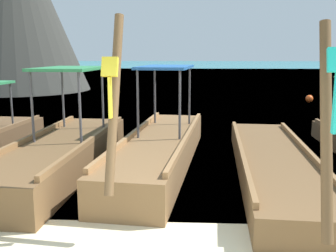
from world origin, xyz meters
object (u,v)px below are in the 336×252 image
Objects in this scene: longtail_boat_turquoise_ribbon at (274,163)px; longtail_boat_yellow_ribbon at (160,148)px; longtail_boat_blue_ribbon at (61,153)px; karst_rock at (10,2)px; mooring_buoy_near at (309,99)px.

longtail_boat_yellow_ribbon is at bearing 164.92° from longtail_boat_turquoise_ribbon.
longtail_boat_yellow_ribbon is 0.95× the size of longtail_boat_turquoise_ribbon.
longtail_boat_blue_ribbon is 0.90× the size of longtail_boat_turquoise_ribbon.
longtail_boat_yellow_ribbon is (1.99, 0.53, -0.00)m from longtail_boat_blue_ribbon.
longtail_boat_yellow_ribbon reaches higher than longtail_boat_blue_ribbon.
longtail_boat_yellow_ribbon is 20.82m from karst_rock.
karst_rock is at bearing 116.40° from longtail_boat_blue_ribbon.
longtail_boat_blue_ribbon is at bearing -63.60° from karst_rock.
longtail_boat_blue_ribbon is 20.33m from karst_rock.
longtail_boat_turquoise_ribbon is (4.27, -0.08, -0.13)m from longtail_boat_blue_ribbon.
longtail_boat_turquoise_ribbon is at bearing -15.08° from longtail_boat_yellow_ribbon.
longtail_boat_blue_ribbon is 0.94× the size of longtail_boat_yellow_ribbon.
karst_rock is at bearing 161.43° from mooring_buoy_near.
longtail_boat_yellow_ribbon reaches higher than longtail_boat_turquoise_ribbon.
longtail_boat_yellow_ribbon is 2.37m from longtail_boat_turquoise_ribbon.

